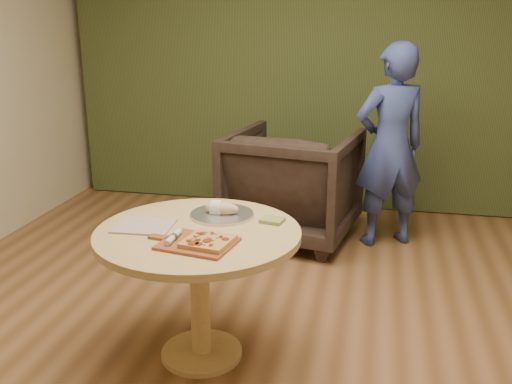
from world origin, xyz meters
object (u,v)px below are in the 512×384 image
object	(u,v)px
serving_tray	(222,214)
bread_roll	(220,208)
pizza_paddle	(196,243)
pedestal_table	(199,255)
flatbread_pizza	(208,241)
person_standing	(390,147)
armchair	(293,179)
cutlery_roll	(174,237)

from	to	relation	value
serving_tray	bread_roll	xyz separation A→B (m)	(-0.01, 0.00, 0.04)
pizza_paddle	serving_tray	distance (m)	0.43
pedestal_table	bread_roll	size ratio (longest dim) A/B	5.61
flatbread_pizza	bread_roll	world-z (taller)	bread_roll
serving_tray	person_standing	xyz separation A→B (m)	(0.93, 1.67, 0.06)
flatbread_pizza	armchair	size ratio (longest dim) A/B	0.25
pedestal_table	armchair	bearing A→B (deg)	83.19
bread_roll	flatbread_pizza	bearing A→B (deg)	-82.43
serving_tray	bread_roll	size ratio (longest dim) A/B	1.84
pedestal_table	cutlery_roll	size ratio (longest dim) A/B	5.46
serving_tray	person_standing	world-z (taller)	person_standing
cutlery_roll	serving_tray	size ratio (longest dim) A/B	0.56
serving_tray	flatbread_pizza	bearing A→B (deg)	-83.57
bread_roll	person_standing	xyz separation A→B (m)	(0.94, 1.67, 0.03)
cutlery_roll	person_standing	size ratio (longest dim) A/B	0.12
pedestal_table	armchair	size ratio (longest dim) A/B	1.06
armchair	cutlery_roll	bearing A→B (deg)	92.28
pedestal_table	serving_tray	world-z (taller)	serving_tray
pedestal_table	pizza_paddle	world-z (taller)	pizza_paddle
pizza_paddle	serving_tray	xyz separation A→B (m)	(0.01, 0.43, -0.00)
person_standing	cutlery_roll	bearing A→B (deg)	37.04
cutlery_roll	bread_roll	bearing A→B (deg)	75.67
pedestal_table	bread_roll	world-z (taller)	bread_roll
pedestal_table	serving_tray	bearing A→B (deg)	75.05
flatbread_pizza	pedestal_table	bearing A→B (deg)	119.93
pizza_paddle	pedestal_table	bearing A→B (deg)	114.39
flatbread_pizza	serving_tray	xyz separation A→B (m)	(-0.05, 0.44, -0.02)
pizza_paddle	bread_roll	bearing A→B (deg)	99.12
flatbread_pizza	cutlery_roll	world-z (taller)	flatbread_pizza
armchair	pizza_paddle	bearing A→B (deg)	95.41
pizza_paddle	armchair	distance (m)	2.10
bread_roll	armchair	world-z (taller)	armchair
bread_roll	person_standing	world-z (taller)	person_standing
flatbread_pizza	person_standing	distance (m)	2.29
pedestal_table	serving_tray	xyz separation A→B (m)	(0.06, 0.24, 0.15)
flatbread_pizza	cutlery_roll	size ratio (longest dim) A/B	1.28
cutlery_roll	flatbread_pizza	bearing A→B (deg)	-1.84
serving_tray	pizza_paddle	bearing A→B (deg)	-91.89
person_standing	pizza_paddle	bearing A→B (deg)	39.63
serving_tray	armchair	xyz separation A→B (m)	(0.16, 1.65, -0.25)
cutlery_roll	armchair	size ratio (longest dim) A/B	0.19
pedestal_table	armchair	world-z (taller)	armchair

